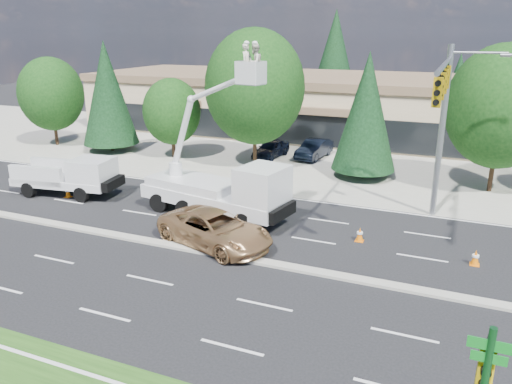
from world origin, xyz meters
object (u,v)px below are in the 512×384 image
at_px(signal_mast, 443,110).
at_px(minivan, 215,229).
at_px(bucket_truck, 225,183).
at_px(utility_pickup, 72,180).

distance_m(signal_mast, minivan, 12.19).
xyz_separation_m(signal_mast, minivan, (-9.15, -6.11, -5.25)).
bearing_deg(bucket_truck, signal_mast, 25.32).
relative_size(signal_mast, bucket_truck, 1.11).
xyz_separation_m(utility_pickup, minivan, (11.48, -3.33, -0.17)).
bearing_deg(utility_pickup, minivan, -23.98).
height_order(signal_mast, utility_pickup, signal_mast).
height_order(bucket_truck, minivan, bucket_truck).
bearing_deg(minivan, bucket_truck, 36.21).
relative_size(signal_mast, minivan, 1.74).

